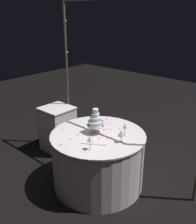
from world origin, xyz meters
name	(u,v)px	position (x,y,z in m)	size (l,w,h in m)	color
ground_plane	(98,183)	(0.00, 0.00, 0.00)	(12.00, 12.00, 0.00)	black
decorative_arch	(124,65)	(0.00, 0.51, 1.51)	(2.24, 0.06, 2.31)	#473D2D
main_table	(98,159)	(0.00, 0.00, 0.36)	(1.19, 1.19, 0.72)	white
side_table	(58,129)	(-1.10, 0.26, 0.37)	(0.47, 0.47, 0.73)	white
tiered_cake	(95,121)	(-0.06, 0.02, 0.88)	(0.22, 0.22, 0.32)	silver
wine_glass_0	(121,133)	(0.34, 0.02, 0.84)	(0.06, 0.06, 0.15)	silver
wine_glass_1	(90,140)	(0.18, -0.34, 0.84)	(0.06, 0.06, 0.16)	silver
wine_glass_2	(125,127)	(0.28, 0.18, 0.85)	(0.06, 0.06, 0.17)	silver
cake_knife	(92,144)	(0.12, -0.24, 0.73)	(0.26, 0.18, 0.01)	silver
rose_petal_0	(104,130)	(-0.02, 0.15, 0.73)	(0.03, 0.02, 0.00)	#EA6B84
rose_petal_1	(104,122)	(-0.19, 0.35, 0.73)	(0.03, 0.02, 0.00)	#EA6B84
rose_petal_2	(100,138)	(0.09, -0.07, 0.73)	(0.03, 0.02, 0.00)	#EA6B84
rose_petal_3	(95,125)	(-0.21, 0.18, 0.73)	(0.03, 0.02, 0.00)	#EA6B84
rose_petal_4	(63,129)	(-0.43, -0.20, 0.73)	(0.04, 0.03, 0.00)	#EA6B84
rose_petal_5	(108,129)	(0.00, 0.19, 0.73)	(0.04, 0.03, 0.00)	#EA6B84
rose_petal_6	(93,142)	(0.10, -0.20, 0.73)	(0.03, 0.02, 0.00)	#EA6B84
rose_petal_7	(84,128)	(-0.26, 0.02, 0.73)	(0.02, 0.02, 0.00)	#EA6B84
rose_petal_8	(91,124)	(-0.28, 0.18, 0.73)	(0.03, 0.02, 0.00)	#EA6B84
rose_petal_9	(134,143)	(0.47, 0.10, 0.73)	(0.03, 0.02, 0.00)	#EA6B84
rose_petal_10	(107,119)	(-0.21, 0.43, 0.73)	(0.04, 0.03, 0.00)	#EA6B84
rose_petal_11	(70,139)	(-0.16, -0.32, 0.73)	(0.04, 0.03, 0.00)	#EA6B84
rose_petal_12	(107,139)	(0.16, -0.02, 0.73)	(0.03, 0.02, 0.00)	#EA6B84
rose_petal_13	(120,128)	(0.10, 0.31, 0.73)	(0.03, 0.02, 0.00)	#EA6B84
rose_petal_14	(78,126)	(-0.36, 0.00, 0.73)	(0.03, 0.02, 0.00)	#EA6B84
rose_petal_15	(108,123)	(-0.11, 0.34, 0.73)	(0.03, 0.02, 0.00)	#EA6B84
rose_petal_16	(60,145)	(-0.15, -0.49, 0.73)	(0.04, 0.03, 0.00)	#EA6B84
rose_petal_17	(111,130)	(0.04, 0.20, 0.73)	(0.03, 0.02, 0.00)	#EA6B84
rose_petal_18	(104,129)	(-0.03, 0.15, 0.73)	(0.04, 0.03, 0.00)	#EA6B84
rose_petal_19	(78,134)	(-0.18, -0.17, 0.73)	(0.04, 0.03, 0.00)	#EA6B84
rose_petal_20	(100,127)	(-0.11, 0.18, 0.73)	(0.02, 0.02, 0.00)	#EA6B84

